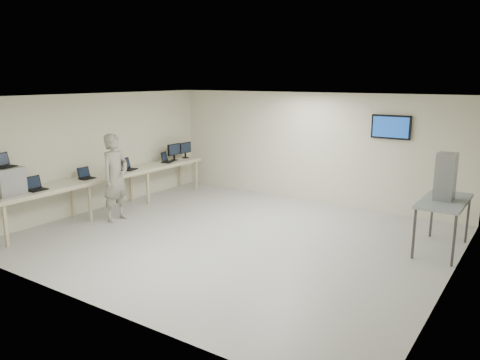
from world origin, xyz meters
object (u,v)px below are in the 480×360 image
Objects in this scene: equipment_box at (8,181)px; soldier at (115,178)px; workbench at (111,177)px; side_table at (444,204)px.

soldier is (0.77, 2.03, -0.19)m from equipment_box.
soldier is at bearing -34.76° from workbench.
soldier is at bearing -162.52° from side_table.
workbench is at bearing 50.38° from soldier.
soldier reaches higher than equipment_box.
side_table reaches higher than workbench.
workbench is 10.90× the size of equipment_box.
equipment_box is 2.18m from soldier.
side_table is at bearing -77.37° from soldier.
workbench is 3.70× the size of side_table.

